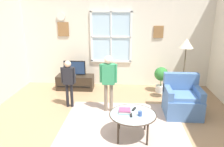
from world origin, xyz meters
name	(u,v)px	position (x,y,z in m)	size (l,w,h in m)	color
ground_plane	(108,133)	(0.00, 0.00, -0.01)	(6.05, 6.04, 0.02)	#9E7A56
back_wall	(116,37)	(-0.01, 2.78, 1.46)	(5.45, 0.17, 2.92)	beige
area_rug	(122,128)	(0.26, 0.15, 0.00)	(2.41, 2.38, 0.01)	tan
tv_stand	(75,82)	(-1.14, 2.25, 0.21)	(1.04, 0.45, 0.41)	#2D2319
television	(75,68)	(-1.14, 2.24, 0.63)	(0.61, 0.08, 0.43)	#4C4C4C
armchair	(182,100)	(1.55, 0.87, 0.33)	(0.76, 0.74, 0.87)	#476B9E
coffee_table	(133,115)	(0.45, -0.11, 0.43)	(0.84, 0.84, 0.46)	#99B2B7
book_stack	(125,111)	(0.30, -0.06, 0.49)	(0.22, 0.19, 0.06)	#7EB5BC
cup	(140,114)	(0.57, -0.18, 0.50)	(0.07, 0.07, 0.09)	#334C8C
remote_near_books	(131,115)	(0.42, -0.18, 0.47)	(0.04, 0.14, 0.02)	black
remote_near_cup	(134,109)	(0.47, 0.06, 0.47)	(0.04, 0.14, 0.02)	black
person_black_shirt	(68,78)	(-1.00, 1.06, 0.71)	(0.34, 0.15, 1.13)	black
person_green_shirt	(108,77)	(-0.07, 0.90, 0.81)	(0.39, 0.18, 1.28)	#726656
potted_plant_by_window	(161,77)	(1.29, 2.18, 0.44)	(0.38, 0.38, 0.71)	silver
floor_lamp	(186,50)	(1.69, 1.47, 1.33)	(0.32, 0.32, 1.59)	black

